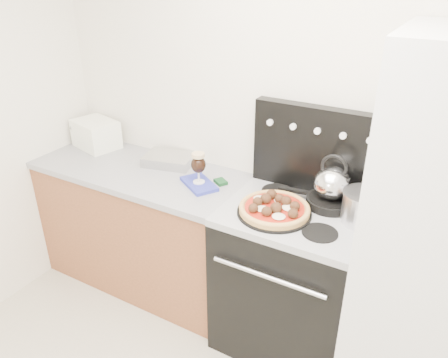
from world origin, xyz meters
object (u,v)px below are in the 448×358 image
Objects in this scene: base_cabinet at (145,228)px; skillet at (330,202)px; pizza_pan at (274,213)px; toaster_oven at (96,134)px; beer_glass at (199,168)px; stock_pot at (364,208)px; fridge at (438,246)px; oven_mitt at (199,184)px; stove_body at (291,280)px; pizza at (274,207)px; tea_kettle at (332,181)px.

skillet is at bearing 5.16° from base_cabinet.
toaster_oven is at bearing 170.48° from pizza_pan.
beer_glass is (0.47, -0.01, 0.59)m from base_cabinet.
toaster_oven is 1.45× the size of stock_pot.
fridge is 9.73× the size of beer_glass.
oven_mitt is 0.97m from stock_pot.
beer_glass is at bearing -170.95° from skillet.
stove_body is at bearing -1.29° from beer_glass.
stove_body is 4.05× the size of stock_pot.
pizza_pan is (1.52, -0.26, -0.07)m from toaster_oven.
toaster_oven reaches higher than pizza.
skillet reaches higher than oven_mitt.
toaster_oven is 0.79× the size of pizza_pan.
toaster_oven is at bearing 174.19° from stove_body.
base_cabinet is 1.40m from tea_kettle.
beer_glass is at bearing -177.35° from stock_pot.
oven_mitt is 1.30× the size of beer_glass.
pizza_pan is 0.03m from pizza.
pizza reaches higher than skillet.
skillet is (0.77, 0.12, 0.03)m from oven_mitt.
beer_glass is at bearing 5.94° from toaster_oven.
base_cabinet is 6.71× the size of tea_kettle.
stock_pot is (1.95, -0.11, 0.00)m from toaster_oven.
fridge is 1.34m from beer_glass.
stock_pot is at bearing -21.82° from skillet.
pizza is at bearing -10.98° from beer_glass.
fridge is 0.59m from skillet.
fridge is 1.34m from oven_mitt.
fridge is at bearing -1.68° from beer_glass.
toaster_oven is at bearing 171.30° from oven_mitt.
base_cabinet is 0.67m from oven_mitt.
tea_kettle is (0.77, 0.12, 0.16)m from oven_mitt.
pizza_pan is at bearing -135.10° from skillet.
stock_pot is (0.33, 0.06, 0.56)m from stove_body.
fridge is at bearing -3.93° from tea_kettle.
pizza_pan is (0.54, -0.11, 0.02)m from oven_mitt.
toaster_oven is 1.54m from pizza_pan.
stove_body is 0.54m from skillet.
beer_glass is 0.78m from skillet.
skillet is 1.19× the size of stock_pot.
beer_glass is at bearing -158.83° from tea_kettle.
beer_glass is (-0.63, 0.01, 0.58)m from stove_body.
stove_body is at bearing -135.00° from skillet.
stock_pot is at bearing 2.65° from oven_mitt.
oven_mitt is 0.78m from skillet.
fridge reaches higher than pizza_pan.
pizza is 1.72× the size of stock_pot.
stock_pot is at bearing 11.56° from toaster_oven.
tea_kettle is at bearing 5.16° from base_cabinet.
fridge reaches higher than oven_mitt.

